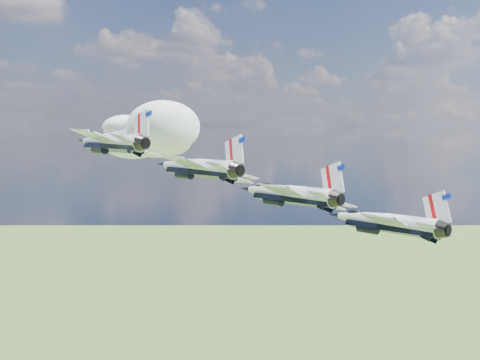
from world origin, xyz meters
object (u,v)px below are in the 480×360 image
jet_2 (286,193)px  jet_3 (382,221)px  jet_0 (109,142)px  jet_1 (195,167)px

jet_2 → jet_3: bearing=-54.5°
jet_2 → jet_0: bearing=125.5°
jet_1 → jet_2: bearing=-54.5°
jet_2 → jet_3: 12.19m
jet_1 → jet_2: jet_1 is taller
jet_2 → jet_1: bearing=125.5°
jet_0 → jet_2: bearing=-54.5°
jet_0 → jet_3: bearing=-54.5°
jet_0 → jet_1: bearing=-54.5°
jet_0 → jet_2: (17.69, -15.54, -6.30)m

